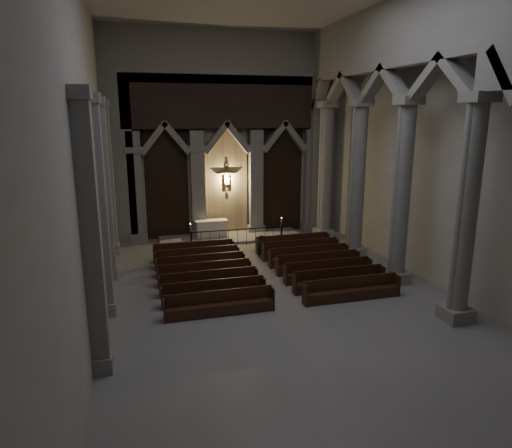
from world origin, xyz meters
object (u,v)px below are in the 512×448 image
(altar_rail, at_px, (238,235))
(candle_stand_left, at_px, (191,241))
(altar, at_px, (211,228))
(pews, at_px, (263,271))
(candle_stand_right, at_px, (281,234))
(worshipper, at_px, (262,247))

(altar_rail, xyz_separation_m, candle_stand_left, (-2.60, 0.41, -0.31))
(altar, xyz_separation_m, candle_stand_left, (-1.46, -1.68, -0.26))
(pews, bearing_deg, candle_stand_left, 114.88)
(altar, xyz_separation_m, candle_stand_right, (3.95, -1.46, -0.27))
(candle_stand_right, xyz_separation_m, pews, (-2.81, -5.81, -0.07))
(altar, height_order, candle_stand_right, candle_stand_right)
(candle_stand_right, height_order, pews, candle_stand_right)
(altar_rail, bearing_deg, worshipper, -72.99)
(altar, bearing_deg, candle_stand_right, -20.32)
(altar, distance_m, pews, 7.37)
(altar, relative_size, worshipper, 1.59)
(candle_stand_left, distance_m, worshipper, 4.36)
(candle_stand_left, xyz_separation_m, pews, (2.60, -5.60, -0.08))
(candle_stand_left, height_order, candle_stand_right, candle_stand_left)
(altar, distance_m, candle_stand_right, 4.22)
(altar, bearing_deg, pews, -81.12)
(altar, xyz_separation_m, altar_rail, (1.14, -2.09, 0.05))
(altar_rail, bearing_deg, candle_stand_left, 171.00)
(worshipper, bearing_deg, altar, 113.77)
(altar_rail, xyz_separation_m, worshipper, (0.73, -2.39, -0.08))
(altar, distance_m, worshipper, 4.85)
(altar_rail, height_order, candle_stand_right, candle_stand_right)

